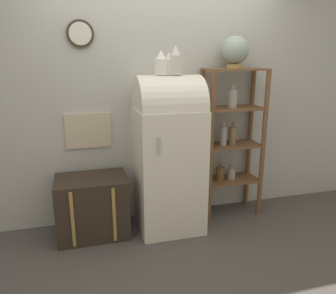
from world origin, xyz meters
TOP-DOWN VIEW (x-y plane):
  - ground_plane at (0.00, 0.00)m, footprint 12.00×12.00m
  - wall_back at (-0.00, 0.57)m, footprint 7.00×0.09m
  - refrigerator at (-0.00, 0.24)m, footprint 0.63×0.65m
  - suitcase_trunk at (-0.77, 0.27)m, footprint 0.68×0.49m
  - shelf_unit at (0.73, 0.36)m, footprint 0.65×0.34m
  - globe at (0.74, 0.38)m, footprint 0.28×0.28m
  - vase_left at (-0.07, 0.24)m, footprint 0.11×0.11m
  - vase_center at (-0.00, 0.23)m, footprint 0.07×0.07m
  - vase_right at (0.06, 0.23)m, footprint 0.11×0.11m

SIDE VIEW (x-z plane):
  - ground_plane at x=0.00m, z-range 0.00..0.00m
  - suitcase_trunk at x=-0.77m, z-range 0.00..0.59m
  - refrigerator at x=0.00m, z-range 0.04..1.59m
  - shelf_unit at x=0.73m, z-range 0.09..1.69m
  - wall_back at x=0.00m, z-range 0.00..2.70m
  - vase_center at x=0.00m, z-range 1.54..1.76m
  - vase_left at x=-0.07m, z-range 1.54..1.77m
  - vase_right at x=0.06m, z-range 1.54..1.81m
  - globe at x=0.74m, z-range 1.61..1.93m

